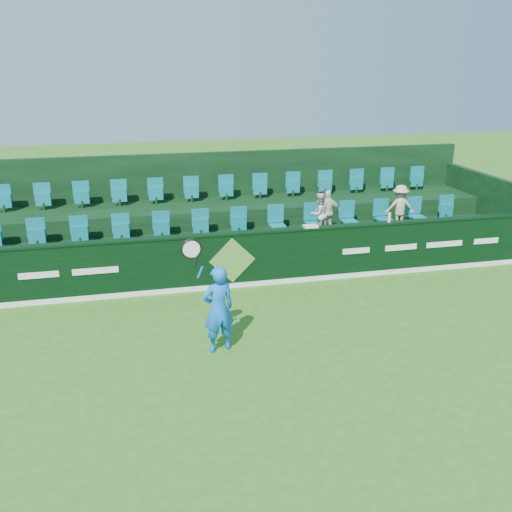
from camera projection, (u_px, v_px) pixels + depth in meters
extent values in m
plane|color=#2D6518|center=(274.00, 370.00, 9.99)|extent=(60.00, 60.00, 0.00)
cube|color=black|center=(231.00, 261.00, 13.46)|extent=(16.00, 0.20, 1.30)
cube|color=black|center=(231.00, 233.00, 13.23)|extent=(16.00, 0.24, 0.05)
cube|color=white|center=(233.00, 286.00, 13.55)|extent=(16.00, 0.02, 0.12)
cube|color=#558A32|center=(232.00, 260.00, 13.33)|extent=(1.10, 0.02, 1.10)
cube|color=white|center=(39.00, 275.00, 12.42)|extent=(0.85, 0.01, 0.14)
cube|color=white|center=(96.00, 271.00, 12.68)|extent=(1.00, 0.01, 0.14)
cube|color=white|center=(356.00, 251.00, 14.00)|extent=(0.70, 0.01, 0.14)
cube|color=white|center=(401.00, 247.00, 14.25)|extent=(0.85, 0.01, 0.14)
cube|color=white|center=(444.00, 244.00, 14.51)|extent=(1.00, 0.01, 0.14)
cube|color=white|center=(486.00, 241.00, 14.76)|extent=(0.70, 0.01, 0.14)
cube|color=black|center=(224.00, 256.00, 14.55)|extent=(16.00, 2.00, 0.80)
cube|color=black|center=(212.00, 226.00, 16.22)|extent=(16.00, 1.80, 1.30)
cube|color=black|center=(206.00, 196.00, 16.93)|extent=(16.00, 0.20, 2.60)
cube|color=black|center=(481.00, 208.00, 16.87)|extent=(0.20, 4.00, 2.00)
cube|color=#0E6F7F|center=(220.00, 225.00, 14.69)|extent=(13.50, 0.50, 0.60)
cube|color=#0E6F7F|center=(209.00, 191.00, 16.18)|extent=(13.50, 0.50, 0.60)
imported|color=blue|center=(218.00, 309.00, 10.41)|extent=(0.68, 0.52, 1.67)
cylinder|color=#143FBF|center=(200.00, 272.00, 9.99)|extent=(0.13, 0.04, 0.22)
cylinder|color=black|center=(196.00, 262.00, 9.92)|extent=(0.11, 0.03, 0.20)
torus|color=black|center=(191.00, 249.00, 9.82)|extent=(0.49, 0.04, 0.49)
cylinder|color=silver|center=(191.00, 249.00, 9.82)|extent=(0.41, 0.01, 0.41)
imported|color=beige|center=(319.00, 214.00, 14.80)|extent=(0.65, 0.58, 1.11)
imported|color=silver|center=(328.00, 212.00, 14.84)|extent=(0.74, 0.45, 1.17)
imported|color=tan|center=(400.00, 207.00, 15.27)|extent=(0.86, 0.61, 1.20)
cube|color=silver|center=(311.00, 226.00, 13.63)|extent=(0.34, 0.22, 0.05)
cylinder|color=silver|center=(389.00, 217.00, 14.03)|extent=(0.08, 0.08, 0.24)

